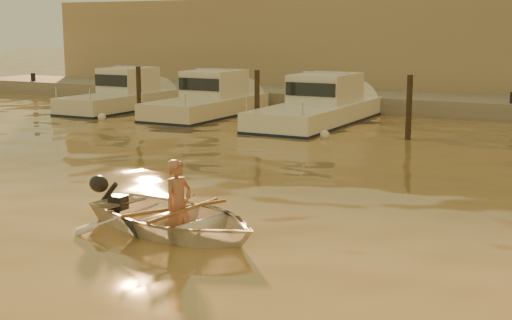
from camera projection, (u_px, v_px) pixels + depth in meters
The scene contains 17 objects.
ground_plane at pixel (151, 274), 10.07m from camera, with size 160.00×160.00×0.00m, color olive.
dinghy at pixel (174, 218), 12.14m from camera, with size 2.48×3.47×0.72m, color silver.
person at pixel (178, 205), 12.03m from camera, with size 0.57×0.37×1.56m, color #A06850.
outboard_motor at pixel (117, 202), 13.07m from camera, with size 0.90×0.40×0.70m, color black, non-canonical shape.
oar_port at pixel (185, 210), 11.95m from camera, with size 0.06×0.06×2.10m, color brown.
oar_starboard at pixel (176, 208), 12.07m from camera, with size 0.06×0.06×2.10m, color brown.
moored_boat_0 at pixel (120, 95), 29.88m from camera, with size 2.11×6.77×1.75m, color silver, non-canonical shape.
moored_boat_1 at pixel (207, 100), 27.94m from camera, with size 2.35×6.94×1.75m, color beige, non-canonical shape.
moored_boat_2 at pixel (318, 106), 25.79m from camera, with size 2.48×8.25×1.75m, color white, non-canonical shape.
piling_0 at pixel (139, 96), 26.71m from camera, with size 0.18×0.18×2.20m, color #2D2319.
piling_1 at pixel (257, 102), 24.43m from camera, with size 0.18×0.18×2.20m, color #2D2319.
piling_2 at pixel (409, 111), 22.01m from camera, with size 0.18×0.18×2.20m, color #2D2319.
fender_a at pixel (102, 117), 26.83m from camera, with size 0.30×0.30×0.30m, color white.
fender_b at pixel (185, 123), 25.12m from camera, with size 0.30×0.30×0.30m, color #DF4A1A.
fender_c at pixel (325, 135), 22.38m from camera, with size 0.30×0.30×0.30m, color silver.
quay at pixel (466, 110), 28.77m from camera, with size 52.00×4.00×1.00m, color gray.
waterfront_building at pixel (493, 50), 33.14m from camera, with size 46.00×7.00×4.80m, color #9E8466.
Camera 1 is at (5.77, -7.82, 3.45)m, focal length 50.00 mm.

